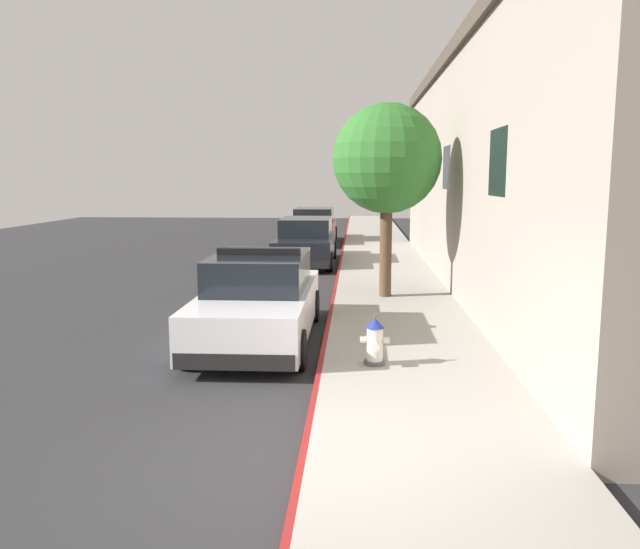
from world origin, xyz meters
TOP-DOWN VIEW (x-y plane):
  - ground_plane at (-4.62, 10.00)m, footprint 30.32×60.00m
  - sidewalk_pavement at (1.38, 10.00)m, footprint 2.76×60.00m
  - curb_painted_edge at (-0.04, 10.00)m, footprint 0.08×60.00m
  - storefront_building at (5.96, 10.65)m, footprint 6.64×21.81m
  - police_cruiser at (-1.25, 5.09)m, footprint 1.94×4.84m
  - parked_car_silver_ahead at (-1.22, 15.37)m, footprint 1.94×4.84m
  - parked_car_dark_far at (-1.42, 22.41)m, footprint 1.94×4.84m
  - fire_hydrant at (0.77, 3.22)m, footprint 0.44×0.40m
  - street_tree at (1.17, 8.82)m, footprint 2.50×2.50m

SIDE VIEW (x-z plane):
  - ground_plane at x=-4.62m, z-range -0.20..0.00m
  - sidewalk_pavement at x=1.38m, z-range 0.00..0.16m
  - curb_painted_edge at x=-0.04m, z-range 0.00..0.16m
  - fire_hydrant at x=0.77m, z-range 0.13..0.89m
  - parked_car_silver_ahead at x=-1.22m, z-range -0.04..1.52m
  - parked_car_dark_far at x=-1.42m, z-range -0.04..1.52m
  - police_cruiser at x=-1.25m, z-range -0.10..1.58m
  - storefront_building at x=5.96m, z-range 0.01..6.12m
  - street_tree at x=1.17m, z-range 1.10..5.54m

